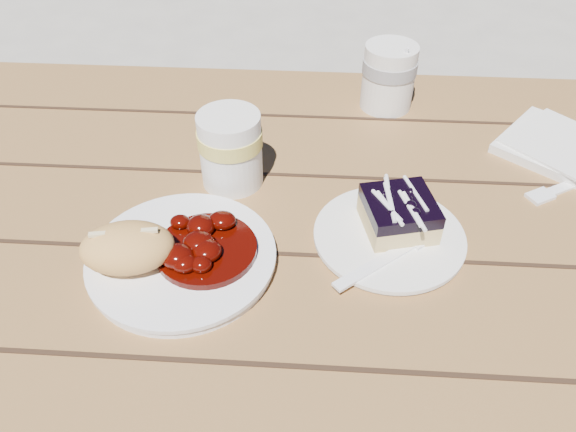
# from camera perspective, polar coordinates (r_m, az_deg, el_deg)

# --- Properties ---
(picnic_table) EXTENTS (2.00, 1.55, 0.75)m
(picnic_table) POSITION_cam_1_polar(r_m,az_deg,el_deg) (0.92, 20.57, -8.03)
(picnic_table) COLOR brown
(picnic_table) RESTS_ON ground
(main_plate) EXTENTS (0.22, 0.22, 0.02)m
(main_plate) POSITION_cam_1_polar(r_m,az_deg,el_deg) (0.69, -10.69, -4.32)
(main_plate) COLOR white
(main_plate) RESTS_ON picnic_table
(goulash_stew) EXTENTS (0.12, 0.12, 0.04)m
(goulash_stew) POSITION_cam_1_polar(r_m,az_deg,el_deg) (0.67, -8.42, -2.45)
(goulash_stew) COLOR #3C0602
(goulash_stew) RESTS_ON main_plate
(bread_roll) EXTENTS (0.12, 0.09, 0.06)m
(bread_roll) POSITION_cam_1_polar(r_m,az_deg,el_deg) (0.67, -16.00, -3.11)
(bread_roll) COLOR #DCA254
(bread_roll) RESTS_ON main_plate
(dessert_plate) EXTENTS (0.19, 0.19, 0.01)m
(dessert_plate) POSITION_cam_1_polar(r_m,az_deg,el_deg) (0.72, 10.22, -2.16)
(dessert_plate) COLOR white
(dessert_plate) RESTS_ON picnic_table
(blueberry_cake) EXTENTS (0.10, 0.10, 0.05)m
(blueberry_cake) POSITION_cam_1_polar(r_m,az_deg,el_deg) (0.72, 11.19, 0.27)
(blueberry_cake) COLOR #DBBF77
(blueberry_cake) RESTS_ON dessert_plate
(fork_dessert) EXTENTS (0.14, 0.12, 0.00)m
(fork_dessert) POSITION_cam_1_polar(r_m,az_deg,el_deg) (0.68, 8.93, -4.87)
(fork_dessert) COLOR white
(fork_dessert) RESTS_ON dessert_plate
(coffee_cup) EXTENTS (0.09, 0.09, 0.11)m
(coffee_cup) POSITION_cam_1_polar(r_m,az_deg,el_deg) (0.97, 10.17, 13.74)
(coffee_cup) COLOR white
(coffee_cup) RESTS_ON picnic_table
(napkin_stack) EXTENTS (0.21, 0.21, 0.01)m
(napkin_stack) POSITION_cam_1_polar(r_m,az_deg,el_deg) (0.96, 25.64, 6.41)
(napkin_stack) COLOR white
(napkin_stack) RESTS_ON picnic_table
(second_cup) EXTENTS (0.09, 0.09, 0.11)m
(second_cup) POSITION_cam_1_polar(r_m,az_deg,el_deg) (0.78, -5.85, 6.71)
(second_cup) COLOR white
(second_cup) RESTS_ON picnic_table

